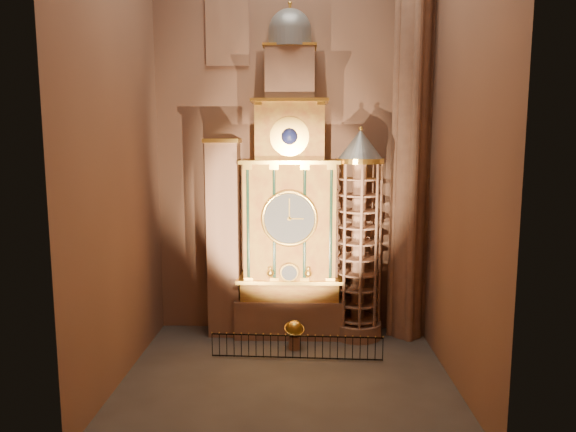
{
  "coord_description": "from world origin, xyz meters",
  "views": [
    {
      "loc": [
        0.59,
        -21.01,
        9.93
      ],
      "look_at": [
        -0.04,
        3.0,
        6.56
      ],
      "focal_mm": 32.0,
      "sensor_mm": 36.0,
      "label": 1
    }
  ],
  "objects_px": {
    "astronomical_clock": "(290,208)",
    "portrait_tower": "(224,238)",
    "stair_turret": "(359,237)",
    "celestial_globe": "(294,332)",
    "iron_railing": "(297,347)"
  },
  "relations": [
    {
      "from": "portrait_tower",
      "to": "stair_turret",
      "type": "xyz_separation_m",
      "value": [
        6.9,
        -0.28,
        0.12
      ]
    },
    {
      "from": "astronomical_clock",
      "to": "iron_railing",
      "type": "distance_m",
      "value": 6.91
    },
    {
      "from": "astronomical_clock",
      "to": "celestial_globe",
      "type": "bearing_deg",
      "value": -82.52
    },
    {
      "from": "celestial_globe",
      "to": "iron_railing",
      "type": "distance_m",
      "value": 1.28
    },
    {
      "from": "iron_railing",
      "to": "portrait_tower",
      "type": "bearing_deg",
      "value": 138.95
    },
    {
      "from": "stair_turret",
      "to": "celestial_globe",
      "type": "xyz_separation_m",
      "value": [
        -3.23,
        -1.77,
        -4.4
      ]
    },
    {
      "from": "astronomical_clock",
      "to": "portrait_tower",
      "type": "distance_m",
      "value": 3.73
    },
    {
      "from": "astronomical_clock",
      "to": "iron_railing",
      "type": "height_order",
      "value": "astronomical_clock"
    },
    {
      "from": "stair_turret",
      "to": "celestial_globe",
      "type": "height_order",
      "value": "stair_turret"
    },
    {
      "from": "astronomical_clock",
      "to": "portrait_tower",
      "type": "height_order",
      "value": "astronomical_clock"
    },
    {
      "from": "portrait_tower",
      "to": "iron_railing",
      "type": "xyz_separation_m",
      "value": [
        3.79,
        -3.3,
        -4.54
      ]
    },
    {
      "from": "astronomical_clock",
      "to": "iron_railing",
      "type": "xyz_separation_m",
      "value": [
        0.39,
        -3.28,
        -6.07
      ]
    },
    {
      "from": "stair_turret",
      "to": "iron_railing",
      "type": "xyz_separation_m",
      "value": [
        -3.11,
        -3.02,
        -4.66
      ]
    },
    {
      "from": "iron_railing",
      "to": "astronomical_clock",
      "type": "bearing_deg",
      "value": 96.77
    },
    {
      "from": "stair_turret",
      "to": "astronomical_clock",
      "type": "bearing_deg",
      "value": 175.7
    }
  ]
}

